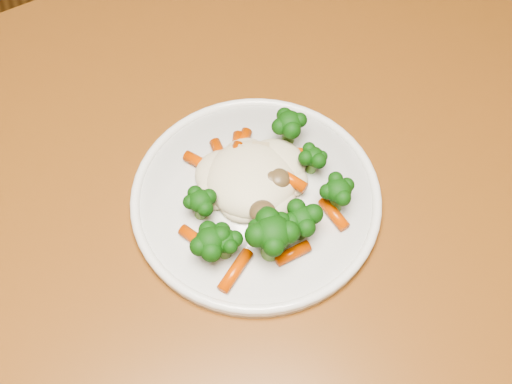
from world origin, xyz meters
TOP-DOWN VIEW (x-y plane):
  - dining_table at (0.15, 0.01)m, footprint 1.40×1.07m
  - plate at (0.09, 0.00)m, footprint 0.26×0.26m
  - meal at (0.09, -0.01)m, footprint 0.18×0.18m

SIDE VIEW (x-z plane):
  - dining_table at x=0.15m, z-range 0.28..1.03m
  - plate at x=0.09m, z-range 0.75..0.76m
  - meal at x=0.09m, z-range 0.76..0.81m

